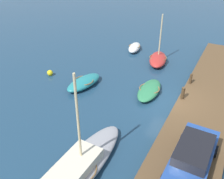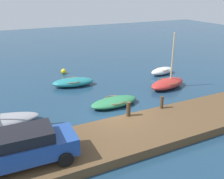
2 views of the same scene
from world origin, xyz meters
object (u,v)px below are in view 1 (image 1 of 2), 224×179
object	(u,v)px
mooring_post_west	(183,93)
rowboat_green	(149,90)
mooring_post_mid_west	(191,79)
parked_car	(192,158)
marker_buoy	(50,73)
dinghy_white	(134,47)
rowboat_teal	(84,82)
rowboat_red	(158,59)
sailboat_grey	(76,170)

from	to	relation	value
mooring_post_west	rowboat_green	bearing A→B (deg)	82.91
mooring_post_mid_west	parked_car	world-z (taller)	parked_car
mooring_post_west	marker_buoy	bearing A→B (deg)	94.50
rowboat_green	marker_buoy	xyz separation A→B (m)	(-1.17, 8.41, -0.05)
rowboat_green	mooring_post_west	distance (m)	2.60
dinghy_white	parked_car	size ratio (longest dim) A/B	0.62
rowboat_teal	rowboat_green	world-z (taller)	rowboat_teal
rowboat_green	mooring_post_mid_west	world-z (taller)	mooring_post_mid_west
mooring_post_mid_west	rowboat_green	bearing A→B (deg)	129.52
rowboat_red	mooring_post_mid_west	xyz separation A→B (m)	(-3.29, -3.66, 0.47)
sailboat_grey	mooring_post_mid_west	world-z (taller)	sailboat_grey
dinghy_white	marker_buoy	distance (m)	9.26
sailboat_grey	mooring_post_west	distance (m)	9.09
rowboat_red	sailboat_grey	bearing A→B (deg)	169.83
rowboat_red	mooring_post_mid_west	distance (m)	4.95
mooring_post_mid_west	parked_car	size ratio (longest dim) A/B	0.18
mooring_post_mid_west	parked_car	xyz separation A→B (m)	(-8.44, -1.92, 0.44)
mooring_post_west	mooring_post_mid_west	world-z (taller)	mooring_post_west
dinghy_white	sailboat_grey	world-z (taller)	sailboat_grey
sailboat_grey	mooring_post_mid_west	bearing A→B (deg)	-13.09
dinghy_white	rowboat_green	world-z (taller)	dinghy_white
rowboat_red	marker_buoy	bearing A→B (deg)	119.06
sailboat_grey	mooring_post_mid_west	distance (m)	11.35
rowboat_teal	sailboat_grey	world-z (taller)	sailboat_grey
sailboat_grey	marker_buoy	xyz separation A→B (m)	(7.71, 7.94, -0.17)
sailboat_grey	rowboat_red	bearing A→B (deg)	4.89
mooring_post_mid_west	rowboat_teal	bearing A→B (deg)	114.76
rowboat_green	sailboat_grey	bearing A→B (deg)	173.79
mooring_post_mid_west	parked_car	distance (m)	8.67
rowboat_green	marker_buoy	distance (m)	8.49
mooring_post_west	rowboat_teal	bearing A→B (deg)	97.98
rowboat_teal	rowboat_green	size ratio (longest dim) A/B	1.02
rowboat_red	mooring_post_mid_west	size ratio (longest dim) A/B	5.63
mooring_post_west	rowboat_red	bearing A→B (deg)	32.88
rowboat_green	rowboat_teal	bearing A→B (deg)	102.26
rowboat_teal	mooring_post_west	bearing A→B (deg)	-72.58
rowboat_red	rowboat_green	bearing A→B (deg)	179.32
rowboat_teal	marker_buoy	bearing A→B (deg)	96.52
dinghy_white	mooring_post_west	world-z (taller)	mooring_post_west
dinghy_white	sailboat_grey	bearing A→B (deg)	-176.47
rowboat_red	parked_car	world-z (taller)	rowboat_red
parked_car	rowboat_teal	bearing A→B (deg)	63.47
sailboat_grey	mooring_post_west	size ratio (longest dim) A/B	8.93
rowboat_red	marker_buoy	world-z (taller)	rowboat_red
sailboat_grey	mooring_post_mid_west	xyz separation A→B (m)	(10.94, -2.98, 0.46)
sailboat_grey	parked_car	xyz separation A→B (m)	(2.50, -4.90, 0.91)
dinghy_white	sailboat_grey	xyz separation A→B (m)	(-15.98, -3.77, 0.08)
mooring_post_west	marker_buoy	world-z (taller)	mooring_post_west
rowboat_red	marker_buoy	distance (m)	9.76
mooring_post_west	marker_buoy	size ratio (longest dim) A/B	1.82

